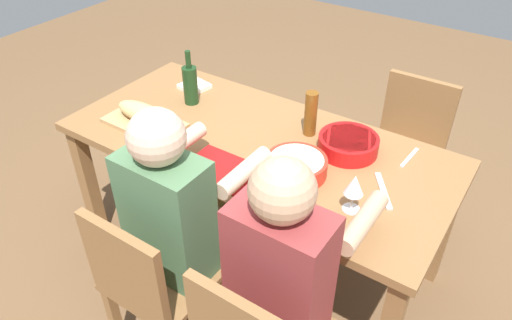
{
  "coord_description": "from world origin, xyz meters",
  "views": [
    {
      "loc": [
        1.05,
        -1.55,
        2.0
      ],
      "look_at": [
        0.0,
        0.0,
        0.63
      ],
      "focal_mm": 33.83,
      "sensor_mm": 36.0,
      "label": 1
    }
  ],
  "objects": [
    {
      "name": "diner_near_right",
      "position": [
        0.5,
        -0.57,
        0.7
      ],
      "size": [
        0.41,
        0.53,
        1.2
      ],
      "color": "#2D2D38",
      "rests_on": "ground_plane"
    },
    {
      "name": "chair_near_center",
      "position": [
        0.0,
        -0.75,
        0.48
      ],
      "size": [
        0.4,
        0.4,
        0.85
      ],
      "color": "olive",
      "rests_on": "ground_plane"
    },
    {
      "name": "chair_far_right",
      "position": [
        0.5,
        0.75,
        0.48
      ],
      "size": [
        0.4,
        0.4,
        0.85
      ],
      "color": "olive",
      "rests_on": "ground_plane"
    },
    {
      "name": "napkin_stack",
      "position": [
        -0.58,
        0.24,
        0.75
      ],
      "size": [
        0.16,
        0.16,
        0.02
      ],
      "primitive_type": "cube",
      "rotation": [
        0.0,
        0.0,
        -0.19
      ],
      "color": "white",
      "rests_on": "dining_table"
    },
    {
      "name": "wine_glass",
      "position": [
        0.57,
        -0.19,
        0.86
      ],
      "size": [
        0.08,
        0.08,
        0.17
      ],
      "color": "silver",
      "rests_on": "dining_table"
    },
    {
      "name": "bread_loaf",
      "position": [
        -0.54,
        -0.19,
        0.81
      ],
      "size": [
        0.32,
        0.11,
        0.09
      ],
      "primitive_type": "ellipsoid",
      "rotation": [
        0.0,
        0.0,
        -0.01
      ],
      "color": "tan",
      "rests_on": "cutting_board"
    },
    {
      "name": "serving_bowl_greens",
      "position": [
        0.39,
        0.16,
        0.78
      ],
      "size": [
        0.27,
        0.27,
        0.08
      ],
      "color": "red",
      "rests_on": "dining_table"
    },
    {
      "name": "wine_bottle",
      "position": [
        -0.49,
        0.11,
        0.85
      ],
      "size": [
        0.08,
        0.08,
        0.29
      ],
      "color": "#193819",
      "rests_on": "dining_table"
    },
    {
      "name": "diner_near_center",
      "position": [
        0.0,
        -0.57,
        0.7
      ],
      "size": [
        0.41,
        0.53,
        1.2
      ],
      "color": "#2D2D38",
      "rests_on": "ground_plane"
    },
    {
      "name": "serving_bowl_pasta",
      "position": [
        0.28,
        -0.11,
        0.78
      ],
      "size": [
        0.26,
        0.26,
        0.08
      ],
      "color": "red",
      "rests_on": "dining_table"
    },
    {
      "name": "fork_far_right",
      "position": [
        0.64,
        0.27,
        0.74
      ],
      "size": [
        0.03,
        0.17,
        0.01
      ],
      "primitive_type": "cube",
      "rotation": [
        0.0,
        0.0,
        -0.07
      ],
      "color": "silver",
      "rests_on": "dining_table"
    },
    {
      "name": "cutting_board",
      "position": [
        -0.54,
        -0.19,
        0.75
      ],
      "size": [
        0.4,
        0.22,
        0.02
      ],
      "primitive_type": "cube",
      "rotation": [
        0.0,
        0.0,
        -0.01
      ],
      "color": "tan",
      "rests_on": "dining_table"
    },
    {
      "name": "carving_knife",
      "position": [
        0.63,
        -0.01,
        0.74
      ],
      "size": [
        0.15,
        0.2,
        0.01
      ],
      "primitive_type": "cube",
      "rotation": [
        0.0,
        0.0,
        2.17
      ],
      "color": "silver",
      "rests_on": "dining_table"
    },
    {
      "name": "placemat_near_center",
      "position": [
        0.0,
        -0.27,
        0.74
      ],
      "size": [
        0.32,
        0.23,
        0.01
      ],
      "primitive_type": "cube",
      "color": "maroon",
      "rests_on": "dining_table"
    },
    {
      "name": "ground_plane",
      "position": [
        0.0,
        0.0,
        0.0
      ],
      "size": [
        8.0,
        8.0,
        0.0
      ],
      "primitive_type": "plane",
      "color": "brown"
    },
    {
      "name": "beer_bottle",
      "position": [
        0.18,
        0.19,
        0.85
      ],
      "size": [
        0.06,
        0.06,
        0.22
      ],
      "primitive_type": "cylinder",
      "color": "brown",
      "rests_on": "dining_table"
    },
    {
      "name": "dining_table",
      "position": [
        0.0,
        0.0,
        0.65
      ],
      "size": [
        1.83,
        0.86,
        0.74
      ],
      "color": "olive",
      "rests_on": "ground_plane"
    }
  ]
}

